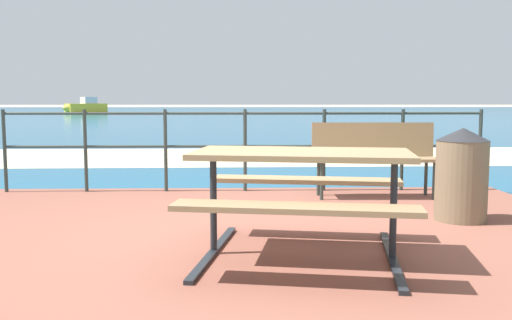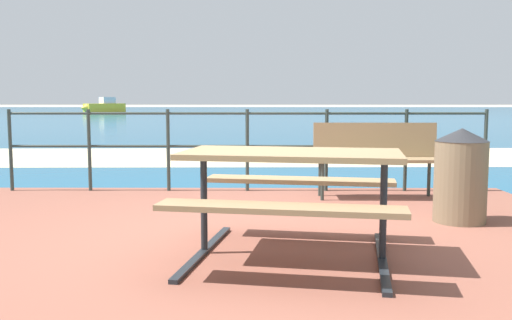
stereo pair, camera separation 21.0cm
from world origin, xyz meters
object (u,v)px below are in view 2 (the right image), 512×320
(boat_mid, at_px, (104,107))
(trash_bin, at_px, (461,175))
(park_bench, at_px, (376,152))
(picnic_table, at_px, (291,176))

(boat_mid, bearing_deg, trash_bin, 60.80)
(boat_mid, bearing_deg, park_bench, 60.76)
(picnic_table, relative_size, trash_bin, 2.01)
(picnic_table, bearing_deg, boat_mid, 116.77)
(trash_bin, xyz_separation_m, boat_mid, (-16.14, 46.66, 0.02))
(park_bench, height_order, boat_mid, boat_mid)
(picnic_table, xyz_separation_m, boat_mid, (-14.50, 47.85, -0.13))
(park_bench, distance_m, trash_bin, 1.44)
(park_bench, xyz_separation_m, boat_mid, (-15.63, 45.31, -0.06))
(park_bench, bearing_deg, boat_mid, 109.95)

